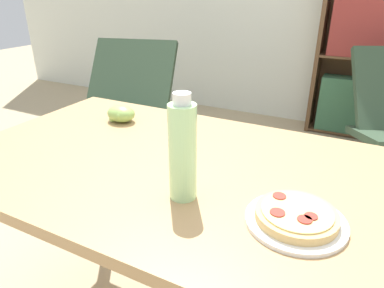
% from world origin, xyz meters
% --- Properties ---
extents(dining_table, '(1.36, 0.82, 0.78)m').
position_xyz_m(dining_table, '(-0.05, -0.10, 0.68)').
color(dining_table, tan).
rests_on(dining_table, ground_plane).
extents(pizza_on_plate, '(0.22, 0.22, 0.04)m').
position_xyz_m(pizza_on_plate, '(0.35, -0.23, 0.79)').
color(pizza_on_plate, white).
rests_on(pizza_on_plate, dining_table).
extents(grape_bunch, '(0.12, 0.09, 0.07)m').
position_xyz_m(grape_bunch, '(-0.40, 0.11, 0.81)').
color(grape_bunch, '#93BC5B').
rests_on(grape_bunch, dining_table).
extents(drink_bottle, '(0.07, 0.07, 0.27)m').
position_xyz_m(drink_bottle, '(0.07, -0.25, 0.90)').
color(drink_bottle, '#B7EAA3').
rests_on(drink_bottle, dining_table).
extents(lounge_chair_near, '(0.83, 0.90, 0.88)m').
position_xyz_m(lounge_chair_near, '(-1.22, 1.15, 0.29)').
color(lounge_chair_near, black).
rests_on(lounge_chair_near, ground_plane).
extents(bookshelf, '(0.78, 0.27, 1.42)m').
position_xyz_m(bookshelf, '(0.38, 2.46, 0.65)').
color(bookshelf, brown).
rests_on(bookshelf, ground_plane).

